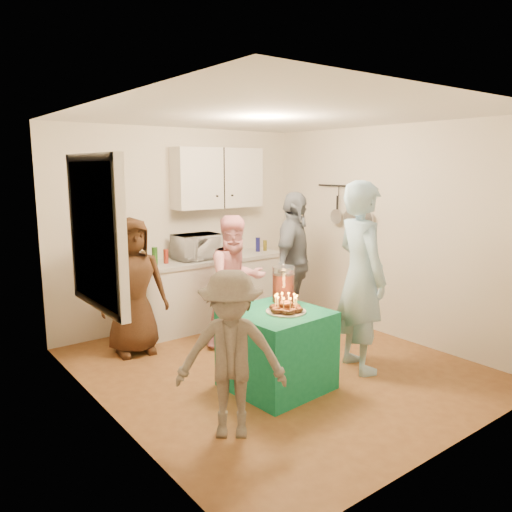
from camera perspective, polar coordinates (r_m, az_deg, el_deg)
floor at (r=5.45m, az=2.29°, el=-12.51°), size 4.00×4.00×0.00m
ceiling at (r=5.06m, az=2.51°, el=15.81°), size 4.00×4.00×0.00m
back_wall at (r=6.74m, az=-8.57°, el=3.23°), size 3.60×3.60×0.00m
left_wall at (r=4.20m, az=-16.87°, el=-1.31°), size 4.00×4.00×0.00m
right_wall at (r=6.39m, az=14.92°, el=2.62°), size 4.00×4.00×0.00m
window_night at (r=4.44m, az=-18.05°, el=2.53°), size 0.04×1.00×1.20m
counter at (r=6.74m, az=-5.64°, el=-4.23°), size 2.20×0.58×0.86m
countertop at (r=6.65m, az=-5.71°, el=-0.42°), size 2.24×0.62×0.05m
upper_cabinet at (r=6.82m, az=-4.37°, el=8.88°), size 1.30×0.30×0.80m
pot_rack at (r=6.75m, az=9.90°, el=5.76°), size 0.12×1.00×0.60m
microwave at (r=6.54m, az=-6.74°, el=1.06°), size 0.59×0.41×0.33m
party_table at (r=4.86m, az=2.39°, el=-10.61°), size 0.91×0.91×0.76m
donut_cake at (r=4.68m, az=3.46°, el=-5.38°), size 0.38×0.38×0.18m
punch_jar at (r=5.03m, az=3.14°, el=-3.32°), size 0.22×0.22×0.34m
man_birthday at (r=5.24m, az=11.90°, el=-2.36°), size 0.66×0.83×1.97m
woman_back_left at (r=5.78m, az=-13.89°, el=-3.37°), size 0.83×0.61×1.56m
woman_back_center at (r=5.86m, az=-2.29°, el=-2.92°), size 0.83×0.69×1.55m
woman_back_right at (r=6.22m, az=4.29°, el=-0.97°), size 1.13×0.95×1.80m
child_near_left at (r=3.94m, az=-2.86°, el=-11.20°), size 0.99×0.92×1.34m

